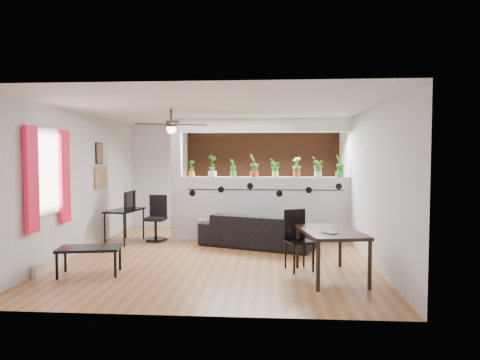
# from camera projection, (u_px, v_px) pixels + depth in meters

# --- Properties ---
(room_shell) EXTENTS (6.30, 7.10, 2.90)m
(room_shell) POSITION_uv_depth(u_px,v_px,m) (219.00, 183.00, 7.70)
(room_shell) COLOR brown
(room_shell) RESTS_ON ground
(partition_wall) EXTENTS (3.60, 0.18, 1.35)m
(partition_wall) POSITION_uv_depth(u_px,v_px,m) (265.00, 208.00, 9.17)
(partition_wall) COLOR #BCBCC1
(partition_wall) RESTS_ON ground
(ceiling_header) EXTENTS (3.60, 0.18, 0.30)m
(ceiling_header) POSITION_uv_depth(u_px,v_px,m) (265.00, 125.00, 9.07)
(ceiling_header) COLOR silver
(ceiling_header) RESTS_ON room_shell
(pier_column) EXTENTS (0.22, 0.20, 2.60)m
(pier_column) POSITION_uv_depth(u_px,v_px,m) (177.00, 179.00, 9.27)
(pier_column) COLOR #BCBCC1
(pier_column) RESTS_ON ground
(brick_panel) EXTENTS (3.90, 0.05, 2.60)m
(brick_panel) POSITION_uv_depth(u_px,v_px,m) (265.00, 176.00, 10.60)
(brick_panel) COLOR #A95931
(brick_panel) RESTS_ON ground
(vine_decal) EXTENTS (3.31, 0.01, 0.30)m
(vine_decal) POSITION_uv_depth(u_px,v_px,m) (265.00, 190.00, 9.05)
(vine_decal) COLOR black
(vine_decal) RESTS_ON partition_wall
(window_assembly) EXTENTS (0.09, 1.30, 1.55)m
(window_assembly) POSITION_uv_depth(u_px,v_px,m) (48.00, 174.00, 6.67)
(window_assembly) COLOR white
(window_assembly) RESTS_ON room_shell
(baseboard_heater) EXTENTS (0.08, 1.00, 0.18)m
(baseboard_heater) POSITION_uv_depth(u_px,v_px,m) (51.00, 264.00, 6.74)
(baseboard_heater) COLOR silver
(baseboard_heater) RESTS_ON ground
(corkboard) EXTENTS (0.03, 0.60, 0.45)m
(corkboard) POSITION_uv_depth(u_px,v_px,m) (101.00, 178.00, 8.82)
(corkboard) COLOR #976E49
(corkboard) RESTS_ON room_shell
(framed_art) EXTENTS (0.03, 0.34, 0.44)m
(framed_art) POSITION_uv_depth(u_px,v_px,m) (99.00, 153.00, 8.74)
(framed_art) COLOR #8C7259
(framed_art) RESTS_ON room_shell
(ceiling_fan) EXTENTS (1.19, 1.19, 0.43)m
(ceiling_fan) POSITION_uv_depth(u_px,v_px,m) (171.00, 126.00, 7.40)
(ceiling_fan) COLOR black
(ceiling_fan) RESTS_ON room_shell
(potted_plant_0) EXTENTS (0.21, 0.19, 0.37)m
(potted_plant_0) POSITION_uv_depth(u_px,v_px,m) (192.00, 168.00, 9.23)
(potted_plant_0) COLOR orange
(potted_plant_0) RESTS_ON partition_wall
(potted_plant_1) EXTENTS (0.33, 0.31, 0.49)m
(potted_plant_1) POSITION_uv_depth(u_px,v_px,m) (212.00, 165.00, 9.20)
(potted_plant_1) COLOR white
(potted_plant_1) RESTS_ON partition_wall
(potted_plant_2) EXTENTS (0.17, 0.20, 0.38)m
(potted_plant_2) POSITION_uv_depth(u_px,v_px,m) (233.00, 167.00, 9.17)
(potted_plant_2) COLOR green
(potted_plant_2) RESTS_ON partition_wall
(potted_plant_3) EXTENTS (0.27, 0.30, 0.49)m
(potted_plant_3) POSITION_uv_depth(u_px,v_px,m) (254.00, 165.00, 9.13)
(potted_plant_3) COLOR red
(potted_plant_3) RESTS_ON partition_wall
(potted_plant_4) EXTENTS (0.17, 0.21, 0.38)m
(potted_plant_4) POSITION_uv_depth(u_px,v_px,m) (275.00, 167.00, 9.11)
(potted_plant_4) COLOR #E8E851
(potted_plant_4) RESTS_ON partition_wall
(potted_plant_5) EXTENTS (0.27, 0.26, 0.42)m
(potted_plant_5) POSITION_uv_depth(u_px,v_px,m) (297.00, 166.00, 9.07)
(potted_plant_5) COLOR #D94419
(potted_plant_5) RESTS_ON partition_wall
(potted_plant_6) EXTENTS (0.23, 0.26, 0.43)m
(potted_plant_6) POSITION_uv_depth(u_px,v_px,m) (318.00, 166.00, 9.04)
(potted_plant_6) COLOR silver
(potted_plant_6) RESTS_ON partition_wall
(potted_plant_7) EXTENTS (0.32, 0.32, 0.47)m
(potted_plant_7) POSITION_uv_depth(u_px,v_px,m) (340.00, 165.00, 9.01)
(potted_plant_7) COLOR #2E7F3F
(potted_plant_7) RESTS_ON partition_wall
(sofa) EXTENTS (2.28, 1.51, 0.62)m
(sofa) POSITION_uv_depth(u_px,v_px,m) (258.00, 231.00, 8.46)
(sofa) COLOR black
(sofa) RESTS_ON ground
(cube_shelf) EXTENTS (0.47, 0.44, 0.48)m
(cube_shelf) POSITION_uv_depth(u_px,v_px,m) (207.00, 231.00, 8.91)
(cube_shelf) COLOR tan
(cube_shelf) RESTS_ON ground
(cup) EXTENTS (0.14, 0.14, 0.10)m
(cup) POSITION_uv_depth(u_px,v_px,m) (209.00, 217.00, 8.89)
(cup) COLOR gray
(cup) RESTS_ON cube_shelf
(computer_desk) EXTENTS (0.63, 1.02, 0.69)m
(computer_desk) POSITION_uv_depth(u_px,v_px,m) (125.00, 212.00, 8.86)
(computer_desk) COLOR black
(computer_desk) RESTS_ON ground
(monitor) EXTENTS (0.36, 0.06, 0.20)m
(monitor) POSITION_uv_depth(u_px,v_px,m) (127.00, 204.00, 9.00)
(monitor) COLOR black
(monitor) RESTS_ON computer_desk
(office_chair) EXTENTS (0.49, 0.49, 0.94)m
(office_chair) POSITION_uv_depth(u_px,v_px,m) (156.00, 221.00, 9.06)
(office_chair) COLOR black
(office_chair) RESTS_ON ground
(dining_table) EXTENTS (0.98, 1.40, 0.71)m
(dining_table) POSITION_uv_depth(u_px,v_px,m) (331.00, 235.00, 6.25)
(dining_table) COLOR black
(dining_table) RESTS_ON ground
(book) EXTENTS (0.25, 0.26, 0.02)m
(book) POSITION_uv_depth(u_px,v_px,m) (326.00, 233.00, 5.95)
(book) COLOR gray
(book) RESTS_ON dining_table
(folding_chair) EXTENTS (0.50, 0.50, 0.94)m
(folding_chair) POSITION_uv_depth(u_px,v_px,m) (297.00, 234.00, 6.76)
(folding_chair) COLOR black
(folding_chair) RESTS_ON ground
(coffee_table) EXTENTS (0.98, 0.66, 0.42)m
(coffee_table) POSITION_uv_depth(u_px,v_px,m) (89.00, 250.00, 6.43)
(coffee_table) COLOR black
(coffee_table) RESTS_ON ground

